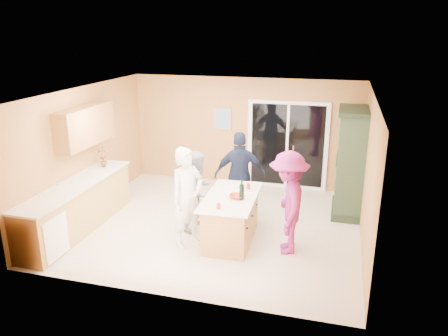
% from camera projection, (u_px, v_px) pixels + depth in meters
% --- Properties ---
extents(floor, '(5.50, 5.50, 0.00)m').
position_uv_depth(floor, '(215.00, 224.00, 8.61)').
color(floor, beige).
rests_on(floor, ground).
extents(ceiling, '(5.50, 5.00, 0.10)m').
position_uv_depth(ceiling, '(214.00, 92.00, 7.81)').
color(ceiling, white).
rests_on(ceiling, wall_back).
extents(wall_back, '(5.50, 0.10, 2.60)m').
position_uv_depth(wall_back, '(244.00, 132.00, 10.50)').
color(wall_back, '#F0B863').
rests_on(wall_back, ground).
extents(wall_front, '(5.50, 0.10, 2.60)m').
position_uv_depth(wall_front, '(163.00, 214.00, 5.91)').
color(wall_front, '#F0B863').
rests_on(wall_front, ground).
extents(wall_left, '(0.10, 5.00, 2.60)m').
position_uv_depth(wall_left, '(86.00, 151.00, 8.89)').
color(wall_left, '#F0B863').
rests_on(wall_left, ground).
extents(wall_right, '(0.10, 5.00, 2.60)m').
position_uv_depth(wall_right, '(368.00, 174.00, 7.52)').
color(wall_right, '#F0B863').
rests_on(wall_right, ground).
extents(left_cabinet_run, '(0.65, 3.05, 1.24)m').
position_uv_depth(left_cabinet_run, '(73.00, 210.00, 8.11)').
color(left_cabinet_run, tan).
rests_on(left_cabinet_run, floor).
extents(upper_cabinets, '(0.35, 1.60, 0.75)m').
position_uv_depth(upper_cabinets, '(85.00, 126.00, 8.49)').
color(upper_cabinets, tan).
rests_on(upper_cabinets, wall_left).
extents(sliding_door, '(1.90, 0.07, 2.10)m').
position_uv_depth(sliding_door, '(287.00, 145.00, 10.28)').
color(sliding_door, white).
rests_on(sliding_door, floor).
extents(framed_picture, '(0.46, 0.04, 0.56)m').
position_uv_depth(framed_picture, '(222.00, 119.00, 10.52)').
color(framed_picture, '#A98554').
rests_on(framed_picture, wall_back).
extents(kitchen_island, '(0.95, 1.67, 0.86)m').
position_uv_depth(kitchen_island, '(231.00, 219.00, 7.86)').
color(kitchen_island, tan).
rests_on(kitchen_island, floor).
extents(green_hutch, '(0.63, 1.20, 2.20)m').
position_uv_depth(green_hutch, '(351.00, 164.00, 8.84)').
color(green_hutch, '#203424').
rests_on(green_hutch, floor).
extents(woman_white, '(0.72, 0.78, 1.80)m').
position_uv_depth(woman_white, '(187.00, 198.00, 7.53)').
color(woman_white, white).
rests_on(woman_white, floor).
extents(woman_grey, '(0.74, 0.86, 1.53)m').
position_uv_depth(woman_grey, '(198.00, 190.00, 8.24)').
color(woman_grey, '#AAAAAC').
rests_on(woman_grey, floor).
extents(woman_navy, '(1.12, 0.72, 1.77)m').
position_uv_depth(woman_navy, '(240.00, 175.00, 8.72)').
color(woman_navy, '#1A1E3A').
rests_on(woman_navy, floor).
extents(woman_magenta, '(0.86, 1.25, 1.78)m').
position_uv_depth(woman_magenta, '(288.00, 203.00, 7.33)').
color(woman_magenta, '#9C2271').
rests_on(woman_magenta, floor).
extents(serving_bowl, '(0.27, 0.27, 0.06)m').
position_uv_depth(serving_bowl, '(237.00, 196.00, 7.61)').
color(serving_bowl, red).
rests_on(serving_bowl, kitchen_island).
extents(tulip_vase, '(0.23, 0.16, 0.43)m').
position_uv_depth(tulip_vase, '(103.00, 157.00, 8.99)').
color(tulip_vase, red).
rests_on(tulip_vase, left_cabinet_run).
extents(tumbler_near, '(0.10, 0.10, 0.11)m').
position_uv_depth(tumbler_near, '(248.00, 186.00, 8.03)').
color(tumbler_near, red).
rests_on(tumbler_near, kitchen_island).
extents(tumbler_far, '(0.07, 0.07, 0.10)m').
position_uv_depth(tumbler_far, '(218.00, 206.00, 7.16)').
color(tumbler_far, red).
rests_on(tumbler_far, kitchen_island).
extents(wine_bottle, '(0.08, 0.08, 0.37)m').
position_uv_depth(wine_bottle, '(242.00, 192.00, 7.51)').
color(wine_bottle, black).
rests_on(wine_bottle, kitchen_island).
extents(white_plate, '(0.27, 0.27, 0.02)m').
position_uv_depth(white_plate, '(234.00, 186.00, 8.17)').
color(white_plate, silver).
rests_on(white_plate, kitchen_island).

